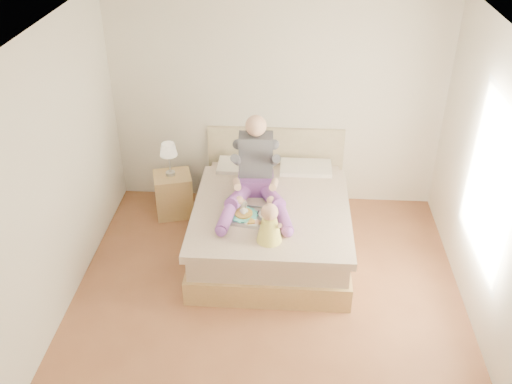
# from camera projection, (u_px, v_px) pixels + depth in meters

# --- Properties ---
(room) EXTENTS (4.02, 4.22, 2.71)m
(room) POSITION_uv_depth(u_px,v_px,m) (278.00, 177.00, 4.97)
(room) COLOR brown
(room) RESTS_ON ground
(bed) EXTENTS (1.70, 2.18, 1.00)m
(bed) POSITION_uv_depth(u_px,v_px,m) (272.00, 220.00, 6.51)
(bed) COLOR #9F7D4A
(bed) RESTS_ON ground
(nightstand) EXTENTS (0.54, 0.50, 0.55)m
(nightstand) POSITION_uv_depth(u_px,v_px,m) (174.00, 194.00, 7.07)
(nightstand) COLOR #9F7D4A
(nightstand) RESTS_ON ground
(lamp) EXTENTS (0.21, 0.21, 0.42)m
(lamp) POSITION_uv_depth(u_px,v_px,m) (168.00, 151.00, 6.76)
(lamp) COLOR #ABADB2
(lamp) RESTS_ON nightstand
(adult) EXTENTS (0.80, 1.14, 0.94)m
(adult) POSITION_uv_depth(u_px,v_px,m) (256.00, 176.00, 6.23)
(adult) COLOR #793D9A
(adult) RESTS_ON bed
(tray) EXTENTS (0.55, 0.46, 0.14)m
(tray) POSITION_uv_depth(u_px,v_px,m) (253.00, 215.00, 6.01)
(tray) COLOR #ABADB2
(tray) RESTS_ON bed
(baby) EXTENTS (0.28, 0.38, 0.42)m
(baby) POSITION_uv_depth(u_px,v_px,m) (270.00, 226.00, 5.61)
(baby) COLOR #FAEE4F
(baby) RESTS_ON bed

